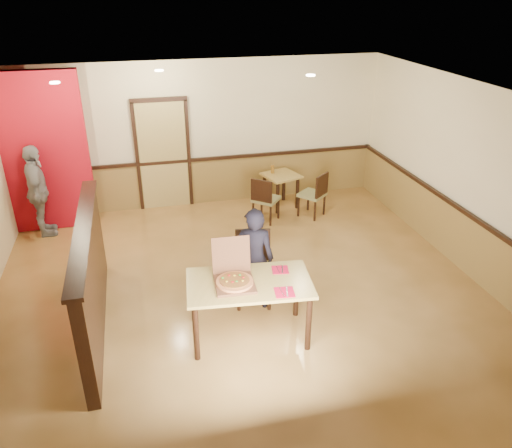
{
  "coord_description": "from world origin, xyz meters",
  "views": [
    {
      "loc": [
        -1.28,
        -5.85,
        4.08
      ],
      "look_at": [
        0.17,
        0.0,
        1.12
      ],
      "focal_mm": 35.0,
      "sensor_mm": 36.0,
      "label": 1
    }
  ],
  "objects_px": {
    "condiment": "(272,169)",
    "diner_chair": "(253,264)",
    "side_chair_right": "(315,193)",
    "pizza_box": "(234,278)",
    "passerby": "(38,192)",
    "side_table": "(281,183)",
    "side_chair_left": "(265,198)",
    "diner": "(254,259)",
    "main_table": "(249,290)"
  },
  "relations": [
    {
      "from": "condiment",
      "to": "diner_chair",
      "type": "bearing_deg",
      "value": -110.18
    },
    {
      "from": "side_chair_right",
      "to": "pizza_box",
      "type": "xyz_separation_m",
      "value": [
        -2.2,
        -3.16,
        0.39
      ]
    },
    {
      "from": "passerby",
      "to": "condiment",
      "type": "height_order",
      "value": "passerby"
    },
    {
      "from": "pizza_box",
      "to": "side_table",
      "type": "bearing_deg",
      "value": 68.97
    },
    {
      "from": "side_chair_left",
      "to": "side_table",
      "type": "relative_size",
      "value": 1.1
    },
    {
      "from": "pizza_box",
      "to": "condiment",
      "type": "xyz_separation_m",
      "value": [
        1.57,
        3.89,
        -0.11
      ]
    },
    {
      "from": "pizza_box",
      "to": "side_chair_right",
      "type": "bearing_deg",
      "value": 58.56
    },
    {
      "from": "passerby",
      "to": "condiment",
      "type": "bearing_deg",
      "value": -94.35
    },
    {
      "from": "side_chair_left",
      "to": "diner_chair",
      "type": "bearing_deg",
      "value": 112.09
    },
    {
      "from": "pizza_box",
      "to": "condiment",
      "type": "height_order",
      "value": "pizza_box"
    },
    {
      "from": "passerby",
      "to": "condiment",
      "type": "xyz_separation_m",
      "value": [
        4.26,
        0.29,
        -0.06
      ]
    },
    {
      "from": "diner",
      "to": "passerby",
      "type": "height_order",
      "value": "passerby"
    },
    {
      "from": "side_chair_left",
      "to": "passerby",
      "type": "xyz_separation_m",
      "value": [
        -3.91,
        0.44,
        0.34
      ]
    },
    {
      "from": "side_chair_right",
      "to": "side_table",
      "type": "xyz_separation_m",
      "value": [
        -0.49,
        0.6,
        0.03
      ]
    },
    {
      "from": "side_chair_right",
      "to": "passerby",
      "type": "distance_m",
      "value": 4.92
    },
    {
      "from": "passerby",
      "to": "diner_chair",
      "type": "bearing_deg",
      "value": -140.37
    },
    {
      "from": "diner",
      "to": "pizza_box",
      "type": "xyz_separation_m",
      "value": [
        -0.4,
        -0.63,
        0.13
      ]
    },
    {
      "from": "side_table",
      "to": "passerby",
      "type": "xyz_separation_m",
      "value": [
        -4.4,
        -0.16,
        0.31
      ]
    },
    {
      "from": "main_table",
      "to": "side_chair_right",
      "type": "bearing_deg",
      "value": 63.69
    },
    {
      "from": "main_table",
      "to": "side_table",
      "type": "distance_m",
      "value": 4.08
    },
    {
      "from": "side_chair_right",
      "to": "passerby",
      "type": "bearing_deg",
      "value": -45.16
    },
    {
      "from": "main_table",
      "to": "condiment",
      "type": "xyz_separation_m",
      "value": [
        1.39,
        3.91,
        0.06
      ]
    },
    {
      "from": "main_table",
      "to": "side_chair_left",
      "type": "bearing_deg",
      "value": 78.06
    },
    {
      "from": "side_chair_right",
      "to": "pizza_box",
      "type": "relative_size",
      "value": 1.51
    },
    {
      "from": "side_chair_left",
      "to": "condiment",
      "type": "xyz_separation_m",
      "value": [
        0.35,
        0.72,
        0.28
      ]
    },
    {
      "from": "diner_chair",
      "to": "pizza_box",
      "type": "height_order",
      "value": "pizza_box"
    },
    {
      "from": "diner",
      "to": "condiment",
      "type": "height_order",
      "value": "diner"
    },
    {
      "from": "side_table",
      "to": "passerby",
      "type": "height_order",
      "value": "passerby"
    },
    {
      "from": "side_chair_right",
      "to": "side_table",
      "type": "bearing_deg",
      "value": -90.68
    },
    {
      "from": "side_chair_left",
      "to": "side_table",
      "type": "height_order",
      "value": "side_chair_left"
    },
    {
      "from": "pizza_box",
      "to": "side_chair_left",
      "type": "bearing_deg",
      "value": 72.35
    },
    {
      "from": "side_chair_right",
      "to": "diner",
      "type": "xyz_separation_m",
      "value": [
        -1.8,
        -2.54,
        0.26
      ]
    },
    {
      "from": "main_table",
      "to": "side_chair_right",
      "type": "relative_size",
      "value": 1.82
    },
    {
      "from": "main_table",
      "to": "passerby",
      "type": "height_order",
      "value": "passerby"
    },
    {
      "from": "main_table",
      "to": "diner_chair",
      "type": "height_order",
      "value": "diner_chair"
    },
    {
      "from": "condiment",
      "to": "side_chair_right",
      "type": "bearing_deg",
      "value": -48.79
    },
    {
      "from": "diner_chair",
      "to": "condiment",
      "type": "distance_m",
      "value": 3.32
    },
    {
      "from": "side_chair_left",
      "to": "diner",
      "type": "height_order",
      "value": "diner"
    },
    {
      "from": "side_chair_right",
      "to": "condiment",
      "type": "relative_size",
      "value": 5.39
    },
    {
      "from": "side_table",
      "to": "pizza_box",
      "type": "xyz_separation_m",
      "value": [
        -1.71,
        -3.76,
        0.36
      ]
    },
    {
      "from": "diner",
      "to": "passerby",
      "type": "distance_m",
      "value": 4.29
    },
    {
      "from": "diner",
      "to": "condiment",
      "type": "bearing_deg",
      "value": -90.66
    },
    {
      "from": "passerby",
      "to": "condiment",
      "type": "relative_size",
      "value": 10.08
    },
    {
      "from": "main_table",
      "to": "condiment",
      "type": "height_order",
      "value": "condiment"
    },
    {
      "from": "side_table",
      "to": "condiment",
      "type": "xyz_separation_m",
      "value": [
        -0.14,
        0.12,
        0.25
      ]
    },
    {
      "from": "side_chair_right",
      "to": "side_chair_left",
      "type": "bearing_deg",
      "value": -40.05
    },
    {
      "from": "diner",
      "to": "pizza_box",
      "type": "distance_m",
      "value": 0.76
    },
    {
      "from": "side_chair_left",
      "to": "diner",
      "type": "relative_size",
      "value": 0.59
    },
    {
      "from": "condiment",
      "to": "pizza_box",
      "type": "bearing_deg",
      "value": -111.96
    },
    {
      "from": "side_chair_right",
      "to": "pizza_box",
      "type": "distance_m",
      "value": 3.87
    }
  ]
}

